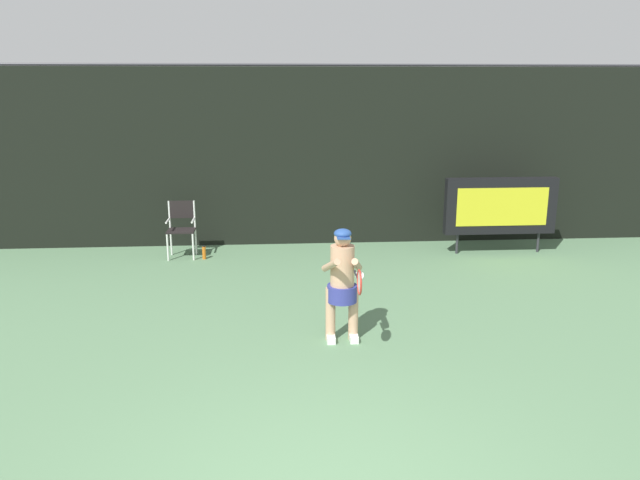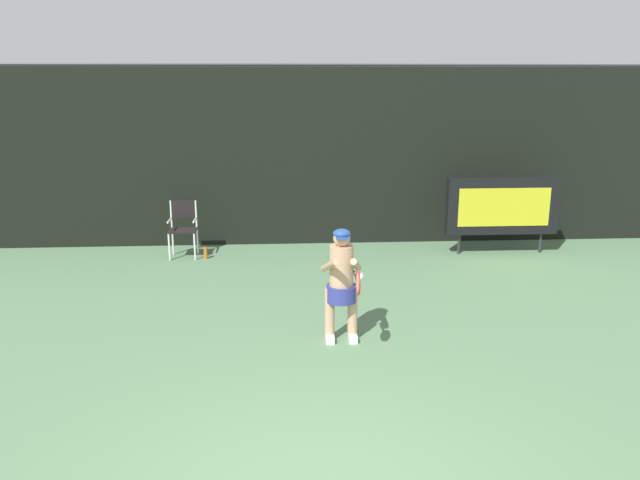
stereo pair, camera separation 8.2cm
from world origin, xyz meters
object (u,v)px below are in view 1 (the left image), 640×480
umpire_chair (181,226)px  tennis_racket (359,282)px  scoreboard (500,206)px  water_bottle (204,253)px  tennis_player (342,280)px

umpire_chair → tennis_racket: 5.53m
scoreboard → water_bottle: size_ratio=8.30×
umpire_chair → tennis_racket: bearing=-59.4°
umpire_chair → scoreboard: bearing=-1.6°
scoreboard → water_bottle: (-5.78, -0.04, -0.82)m
scoreboard → water_bottle: 5.84m
tennis_player → umpire_chair: bearing=122.5°
umpire_chair → water_bottle: (0.43, -0.21, -0.50)m
tennis_player → water_bottle: bearing=119.3°
scoreboard → tennis_player: size_ratio=1.47×
scoreboard → tennis_racket: scoreboard is taller
water_bottle → tennis_racket: 5.20m
umpire_chair → tennis_player: tennis_player is taller
umpire_chair → water_bottle: umpire_chair is taller
scoreboard → water_bottle: bearing=-179.6°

